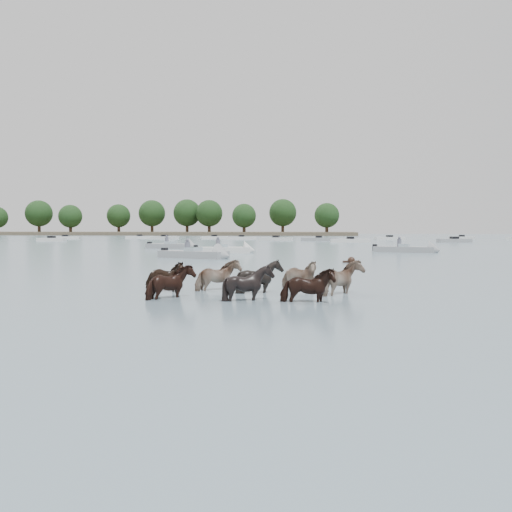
# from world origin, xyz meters

# --- Properties ---
(ground) EXTENTS (400.00, 400.00, 0.00)m
(ground) POSITION_xyz_m (0.00, 0.00, 0.00)
(ground) COLOR slate
(ground) RESTS_ON ground
(shoreline) EXTENTS (160.00, 30.00, 1.00)m
(shoreline) POSITION_xyz_m (-70.00, 150.00, 0.50)
(shoreline) COLOR #4C4233
(shoreline) RESTS_ON ground
(pony_herd) EXTENTS (6.99, 4.24, 1.31)m
(pony_herd) POSITION_xyz_m (-0.03, 1.33, 0.35)
(pony_herd) COLOR black
(pony_herd) RESTS_ON ground
(swimming_pony) EXTENTS (0.72, 0.44, 0.44)m
(swimming_pony) POSITION_xyz_m (3.41, 16.64, 0.10)
(swimming_pony) COLOR black
(swimming_pony) RESTS_ON ground
(motorboat_a) EXTENTS (5.11, 2.68, 1.92)m
(motorboat_a) POSITION_xyz_m (-5.76, 27.71, 0.23)
(motorboat_a) COLOR silver
(motorboat_a) RESTS_ON ground
(motorboat_b) EXTENTS (5.49, 3.25, 1.92)m
(motorboat_b) POSITION_xyz_m (-6.21, 19.79, 0.23)
(motorboat_b) COLOR gray
(motorboat_b) RESTS_ON ground
(motorboat_c) EXTENTS (5.58, 2.98, 1.92)m
(motorboat_c) POSITION_xyz_m (9.12, 30.77, 0.23)
(motorboat_c) COLOR gray
(motorboat_c) RESTS_ON ground
(motorboat_f) EXTENTS (5.63, 2.72, 1.92)m
(motorboat_f) POSITION_xyz_m (-12.92, 36.12, 0.23)
(motorboat_f) COLOR gray
(motorboat_f) RESTS_ON ground
(distant_flotilla) EXTENTS (104.17, 28.56, 0.93)m
(distant_flotilla) POSITION_xyz_m (-0.28, 76.31, 0.26)
(distant_flotilla) COLOR silver
(distant_flotilla) RESTS_ON ground
(treeline) EXTENTS (146.52, 23.42, 11.90)m
(treeline) POSITION_xyz_m (-63.60, 151.36, 6.65)
(treeline) COLOR #382619
(treeline) RESTS_ON ground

